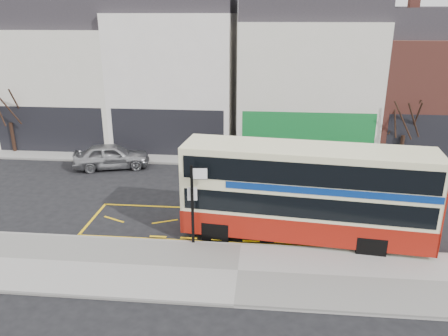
# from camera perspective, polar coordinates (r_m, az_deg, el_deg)

# --- Properties ---
(ground) EXTENTS (120.00, 120.00, 0.00)m
(ground) POSITION_cam_1_polar(r_m,az_deg,el_deg) (18.38, 2.30, -9.71)
(ground) COLOR black
(ground) RESTS_ON ground
(pavement) EXTENTS (40.00, 4.00, 0.15)m
(pavement) POSITION_cam_1_polar(r_m,az_deg,el_deg) (16.38, 1.81, -13.40)
(pavement) COLOR #9D9A95
(pavement) RESTS_ON ground
(kerb) EXTENTS (40.00, 0.15, 0.15)m
(kerb) POSITION_cam_1_polar(r_m,az_deg,el_deg) (18.02, 2.23, -10.08)
(kerb) COLOR gray
(kerb) RESTS_ON ground
(far_pavement) EXTENTS (50.00, 3.00, 0.15)m
(far_pavement) POSITION_cam_1_polar(r_m,az_deg,el_deg) (28.47, 3.61, 1.25)
(far_pavement) COLOR #9D9A95
(far_pavement) RESTS_ON ground
(road_markings) EXTENTS (14.00, 3.40, 0.01)m
(road_markings) POSITION_cam_1_polar(r_m,az_deg,el_deg) (19.79, 2.58, -7.45)
(road_markings) COLOR yellow
(road_markings) RESTS_ON ground
(terrace_far_left) EXTENTS (8.00, 8.01, 10.80)m
(terrace_far_left) POSITION_cam_1_polar(r_m,az_deg,el_deg) (34.42, -19.50, 11.49)
(terrace_far_left) COLOR white
(terrace_far_left) RESTS_ON ground
(terrace_left) EXTENTS (8.00, 8.01, 11.80)m
(terrace_left) POSITION_cam_1_polar(r_m,az_deg,el_deg) (31.87, -6.08, 12.82)
(terrace_left) COLOR white
(terrace_left) RESTS_ON ground
(terrace_green_shop) EXTENTS (9.00, 8.01, 11.30)m
(terrace_green_shop) POSITION_cam_1_polar(r_m,az_deg,el_deg) (31.37, 10.64, 12.04)
(terrace_green_shop) COLOR white
(terrace_green_shop) RESTS_ON ground
(terrace_right) EXTENTS (9.00, 8.01, 10.30)m
(terrace_right) POSITION_cam_1_polar(r_m,az_deg,el_deg) (33.43, 26.37, 9.96)
(terrace_right) COLOR brown
(terrace_right) RESTS_ON ground
(double_decker_bus) EXTENTS (10.24, 3.37, 4.01)m
(double_decker_bus) POSITION_cam_1_polar(r_m,az_deg,el_deg) (18.11, 10.71, -3.11)
(double_decker_bus) COLOR #F5F0BA
(double_decker_bus) RESTS_ON ground
(bus_stop_post) EXTENTS (0.83, 0.16, 3.31)m
(bus_stop_post) POSITION_cam_1_polar(r_m,az_deg,el_deg) (17.29, -3.96, -3.88)
(bus_stop_post) COLOR black
(bus_stop_post) RESTS_ON pavement
(car_silver) EXTENTS (4.84, 2.94, 1.54)m
(car_silver) POSITION_cam_1_polar(r_m,az_deg,el_deg) (27.52, -14.47, 1.53)
(car_silver) COLOR #98999D
(car_silver) RESTS_ON ground
(car_grey) EXTENTS (4.74, 2.48, 1.49)m
(car_grey) POSITION_cam_1_polar(r_m,az_deg,el_deg) (26.97, 4.26, 1.68)
(car_grey) COLOR #404348
(car_grey) RESTS_ON ground
(car_white) EXTENTS (4.79, 2.12, 1.37)m
(car_white) POSITION_cam_1_polar(r_m,az_deg,el_deg) (27.14, 21.72, 0.29)
(car_white) COLOR silver
(car_white) RESTS_ON ground
(street_tree_left) EXTENTS (2.65, 2.65, 5.72)m
(street_tree_left) POSITION_cam_1_polar(r_m,az_deg,el_deg) (32.23, -26.60, 8.42)
(street_tree_left) COLOR black
(street_tree_left) RESTS_ON ground
(street_tree_right) EXTENTS (2.43, 2.43, 5.25)m
(street_tree_right) POSITION_cam_1_polar(r_m,az_deg,el_deg) (28.60, 22.79, 7.12)
(street_tree_right) COLOR black
(street_tree_right) RESTS_ON ground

